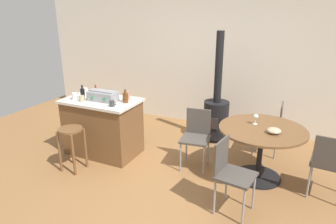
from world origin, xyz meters
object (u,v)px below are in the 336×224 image
(bottle_1, at_px, (125,98))
(wine_glass, at_px, (256,117))
(folding_chair_near, at_px, (272,124))
(wood_stove, at_px, (216,114))
(folding_chair_left, at_px, (230,171))
(bottle_0, at_px, (83,93))
(cup_2, at_px, (82,98))
(serving_bowl, at_px, (274,131))
(bottle_2, at_px, (96,92))
(kitchen_island, at_px, (103,126))
(wooden_stool, at_px, (71,139))
(cup_1, at_px, (86,91))
(dining_table, at_px, (261,140))
(cup_4, at_px, (126,97))
(folding_chair_right, at_px, (329,161))
(toolbox, at_px, (103,96))
(cup_3, at_px, (112,103))
(folding_chair_far, at_px, (196,134))
(cup_0, at_px, (75,96))

(bottle_1, bearing_deg, wine_glass, 10.39)
(folding_chair_near, xyz_separation_m, wood_stove, (-0.96, 0.17, -0.02))
(folding_chair_left, distance_m, bottle_0, 2.64)
(cup_2, xyz_separation_m, serving_bowl, (2.79, 0.34, -0.17))
(bottle_2, bearing_deg, kitchen_island, -33.50)
(wooden_stool, xyz_separation_m, cup_1, (-0.33, 0.78, 0.48))
(wooden_stool, relative_size, dining_table, 0.56)
(cup_4, bearing_deg, bottle_2, -176.63)
(folding_chair_near, relative_size, bottle_1, 4.21)
(wooden_stool, height_order, folding_chair_near, folding_chair_near)
(folding_chair_right, xyz_separation_m, cup_4, (-2.87, 0.03, 0.44))
(toolbox, bearing_deg, wine_glass, 10.43)
(cup_3, bearing_deg, cup_2, 178.11)
(serving_bowl, bearing_deg, bottle_2, -179.31)
(wooden_stool, height_order, bottle_0, bottle_0)
(bottle_0, relative_size, cup_4, 1.82)
(folding_chair_right, bearing_deg, dining_table, 170.12)
(folding_chair_left, relative_size, cup_1, 7.25)
(wine_glass, bearing_deg, serving_bowl, -39.49)
(cup_2, bearing_deg, kitchen_island, 41.71)
(kitchen_island, xyz_separation_m, toolbox, (0.07, -0.03, 0.53))
(folding_chair_far, relative_size, cup_1, 7.16)
(cup_2, height_order, cup_4, cup_2)
(cup_0, bearing_deg, cup_3, -3.70)
(folding_chair_right, relative_size, wine_glass, 6.01)
(folding_chair_right, distance_m, bottle_1, 2.85)
(wine_glass, bearing_deg, bottle_2, -174.11)
(folding_chair_left, bearing_deg, wooden_stool, -179.25)
(dining_table, distance_m, bottle_1, 2.04)
(toolbox, bearing_deg, folding_chair_far, 9.97)
(toolbox, distance_m, bottle_0, 0.38)
(cup_4, bearing_deg, folding_chair_near, 24.56)
(kitchen_island, xyz_separation_m, wood_stove, (1.50, 1.28, 0.03))
(folding_chair_near, xyz_separation_m, cup_0, (-2.83, -1.27, 0.45))
(toolbox, relative_size, wine_glass, 3.16)
(wooden_stool, height_order, cup_4, cup_4)
(cup_0, bearing_deg, kitchen_island, 23.17)
(dining_table, relative_size, cup_1, 9.54)
(kitchen_island, bearing_deg, cup_0, -156.83)
(wood_stove, xyz_separation_m, bottle_2, (-1.68, -1.15, 0.49))
(folding_chair_left, relative_size, serving_bowl, 4.86)
(bottle_1, relative_size, cup_1, 1.69)
(folding_chair_right, distance_m, cup_0, 3.65)
(kitchen_island, relative_size, bottle_2, 6.19)
(cup_2, bearing_deg, wooden_stool, -73.11)
(wood_stove, relative_size, cup_3, 17.85)
(cup_3, bearing_deg, kitchen_island, 150.21)
(wood_stove, xyz_separation_m, cup_4, (-1.13, -1.12, 0.46))
(folding_chair_far, relative_size, toolbox, 1.90)
(folding_chair_near, xyz_separation_m, cup_3, (-2.10, -1.32, 0.44))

